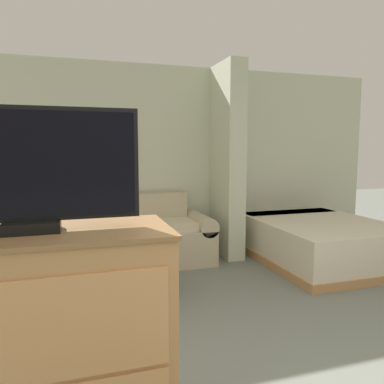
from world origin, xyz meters
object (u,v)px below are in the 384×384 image
Objects in this scene: table_lamp at (10,208)px; tv at (29,169)px; coffee_table at (140,258)px; couch at (125,239)px; bed at (318,240)px; tv_dresser at (38,349)px.

tv is (0.54, -2.91, 0.59)m from table_lamp.
coffee_table is 0.73× the size of tv.
couch is 3.19m from tv.
coffee_table is 1.63× the size of table_lamp.
bed is (2.43, 0.44, -0.11)m from coffee_table.
tv is (-0.76, -2.91, 1.06)m from couch.
tv is (-0.78, -1.88, 1.00)m from coffee_table.
coffee_table is 0.36× the size of bed.
tv reaches higher than coffee_table.
coffee_table is 2.47m from bed.
table_lamp is (-1.30, 0.01, 0.47)m from couch.
couch is at bearing -0.22° from table_lamp.
coffee_table is at bearing -169.83° from bed.
tv_dresser is (-0.78, -1.89, 0.17)m from coffee_table.
table_lamp is 2.97m from tv_dresser.
tv is (0.00, 0.00, 0.83)m from tv_dresser.
tv_dresser is 0.83m from tv.
table_lamp reaches higher than couch.
tv_dresser is (0.54, -2.91, -0.24)m from table_lamp.
tv_dresser reaches higher than bed.
couch is 1.80× the size of tv_dresser.
couch is 2.52m from bed.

